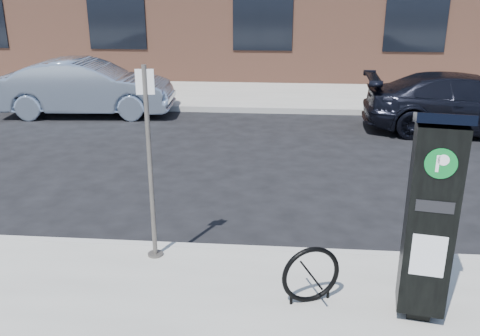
# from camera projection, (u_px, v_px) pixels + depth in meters

# --- Properties ---
(ground) EXTENTS (120.00, 120.00, 0.00)m
(ground) POSITION_uv_depth(u_px,v_px,m) (217.00, 256.00, 6.40)
(ground) COLOR black
(ground) RESTS_ON ground
(sidewalk_far) EXTENTS (60.00, 12.00, 0.15)m
(sidewalk_far) POSITION_uv_depth(u_px,v_px,m) (264.00, 76.00, 19.54)
(sidewalk_far) COLOR gray
(sidewalk_far) RESTS_ON ground
(curb_near) EXTENTS (60.00, 0.12, 0.16)m
(curb_near) POSITION_uv_depth(u_px,v_px,m) (217.00, 252.00, 6.36)
(curb_near) COLOR #9E9B93
(curb_near) RESTS_ON ground
(curb_far) EXTENTS (60.00, 0.12, 0.16)m
(curb_far) POSITION_uv_depth(u_px,v_px,m) (255.00, 110.00, 13.92)
(curb_far) COLOR #9E9B93
(curb_far) RESTS_ON ground
(parking_kiosk) EXTENTS (0.54, 0.49, 2.06)m
(parking_kiosk) POSITION_uv_depth(u_px,v_px,m) (430.00, 217.00, 4.66)
(parking_kiosk) COLOR black
(parking_kiosk) RESTS_ON sidewalk_near
(sign_pole) EXTENTS (0.20, 0.18, 2.28)m
(sign_pole) POSITION_uv_depth(u_px,v_px,m) (150.00, 167.00, 5.76)
(sign_pole) COLOR #605A55
(sign_pole) RESTS_ON sidewalk_near
(bike_rack) EXTENTS (0.60, 0.27, 0.62)m
(bike_rack) POSITION_uv_depth(u_px,v_px,m) (311.00, 275.00, 5.13)
(bike_rack) COLOR black
(bike_rack) RESTS_ON sidewalk_near
(car_silver) EXTENTS (4.61, 1.93, 1.48)m
(car_silver) POSITION_uv_depth(u_px,v_px,m) (87.00, 87.00, 13.48)
(car_silver) COLOR #8999AE
(car_silver) RESTS_ON ground
(car_dark) EXTENTS (4.83, 2.21, 1.37)m
(car_dark) POSITION_uv_depth(u_px,v_px,m) (467.00, 104.00, 11.78)
(car_dark) COLOR black
(car_dark) RESTS_ON ground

